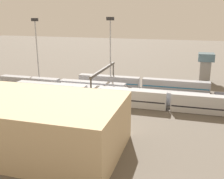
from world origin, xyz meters
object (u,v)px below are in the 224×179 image
train_on_track_4 (169,101)px  light_mast_0 (36,40)px  light_mast_2 (110,42)px  train_on_track_0 (141,83)px  train_on_track_2 (60,85)px  control_tower (206,65)px  maintenance_shed (23,122)px  signal_gantry (103,72)px  train_on_track_3 (163,97)px

train_on_track_4 → light_mast_0: (54.45, -22.98, 13.21)m
light_mast_2 → train_on_track_0: bearing=168.8°
train_on_track_2 → light_mast_0: (16.04, -12.98, 13.78)m
train_on_track_4 → control_tower: (-11.22, -37.25, 4.08)m
light_mast_0 → train_on_track_0: bearing=176.1°
light_mast_2 → control_tower: size_ratio=2.22×
maintenance_shed → control_tower: (-37.86, -66.72, 1.48)m
train_on_track_0 → signal_gantry: signal_gantry is taller
light_mast_2 → signal_gantry: light_mast_2 is taller
signal_gantry → maintenance_shed: 39.77m
light_mast_2 → light_mast_0: bearing=-1.0°
train_on_track_3 → control_tower: 35.10m
train_on_track_0 → control_tower: size_ratio=4.19×
train_on_track_3 → control_tower: size_ratio=5.90×
light_mast_0 → control_tower: 67.81m
light_mast_0 → train_on_track_3: bearing=161.1°
signal_gantry → control_tower: (-33.45, -27.25, -0.76)m
signal_gantry → control_tower: bearing=-140.8°
train_on_track_4 → control_tower: 39.12m
light_mast_0 → maintenance_shed: size_ratio=0.61×
light_mast_0 → maintenance_shed: bearing=117.9°
control_tower → train_on_track_4: bearing=73.2°
maintenance_shed → control_tower: size_ratio=3.54×
train_on_track_2 → light_mast_2: (-14.93, -12.43, 14.09)m
train_on_track_3 → light_mast_2: 31.09m
train_on_track_2 → maintenance_shed: size_ratio=1.18×
train_on_track_2 → control_tower: 56.80m
train_on_track_0 → train_on_track_4: train_on_track_4 is taller
train_on_track_4 → maintenance_shed: 39.81m
train_on_track_4 → light_mast_2: bearing=-43.7°
light_mast_0 → control_tower: bearing=-167.7°
light_mast_2 → signal_gantry: size_ratio=1.00×
train_on_track_3 → light_mast_0: size_ratio=2.72×
light_mast_2 → control_tower: bearing=-156.9°
maintenance_shed → train_on_track_0: bearing=-107.3°
signal_gantry → train_on_track_3: bearing=166.2°
train_on_track_2 → train_on_track_4: 39.69m
train_on_track_0 → maintenance_shed: 51.91m
train_on_track_0 → signal_gantry: (11.00, 10.00, 5.44)m
train_on_track_3 → signal_gantry: (20.37, -5.00, 5.31)m
light_mast_2 → maintenance_shed: light_mast_2 is taller
light_mast_0 → signal_gantry: light_mast_0 is taller
train_on_track_3 → light_mast_2: light_mast_2 is taller
signal_gantry → train_on_track_0: bearing=-137.7°
train_on_track_2 → train_on_track_4: size_ratio=0.49×
signal_gantry → light_mast_2: bearing=-84.3°
light_mast_0 → light_mast_2: (-30.97, 0.55, 0.31)m
train_on_track_2 → control_tower: size_ratio=4.19×
signal_gantry → maintenance_shed: maintenance_shed is taller
light_mast_2 → train_on_track_4: bearing=136.3°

